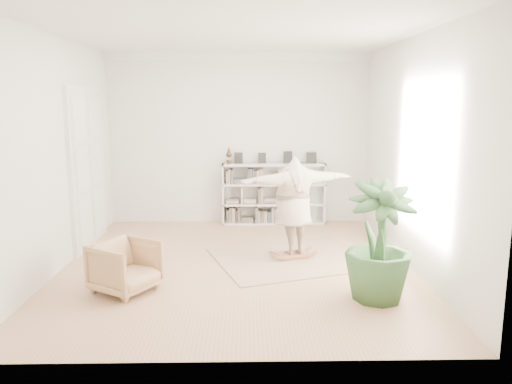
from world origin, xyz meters
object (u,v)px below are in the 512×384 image
at_px(rocker_board, 293,254).
at_px(houseplant, 379,241).
at_px(armchair, 125,267).
at_px(person, 294,203).
at_px(bookshelf, 273,194).

height_order(rocker_board, houseplant, houseplant).
xyz_separation_m(armchair, rocker_board, (2.45, 1.41, -0.29)).
bearing_deg(person, armchair, 11.28).
distance_m(armchair, houseplant, 3.45).
height_order(bookshelf, armchair, bookshelf).
bearing_deg(bookshelf, armchair, -120.18).
xyz_separation_m(bookshelf, armchair, (-2.25, -3.88, -0.28)).
relative_size(bookshelf, houseplant, 1.37).
bearing_deg(armchair, bookshelf, 2.06).
relative_size(rocker_board, person, 0.30).
height_order(bookshelf, rocker_board, bookshelf).
relative_size(bookshelf, armchair, 2.81).
relative_size(armchair, houseplant, 0.49).
bearing_deg(rocker_board, houseplant, -80.28).
distance_m(armchair, rocker_board, 2.85).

